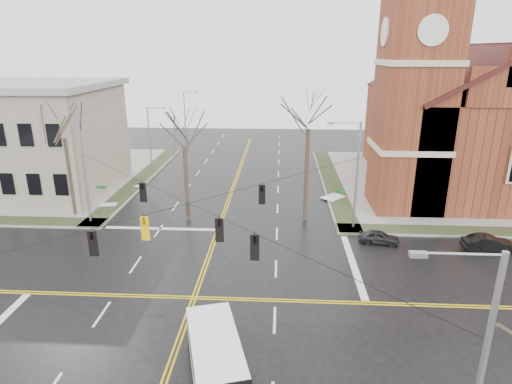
# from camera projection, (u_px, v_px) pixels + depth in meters

# --- Properties ---
(ground) EXTENTS (120.00, 120.00, 0.00)m
(ground) POSITION_uv_depth(u_px,v_px,m) (194.00, 298.00, 26.35)
(ground) COLOR black
(ground) RESTS_ON ground
(sidewalks) EXTENTS (80.00, 80.00, 0.17)m
(sidewalks) POSITION_uv_depth(u_px,v_px,m) (194.00, 297.00, 26.33)
(sidewalks) COLOR gray
(sidewalks) RESTS_ON ground
(road_markings) EXTENTS (100.00, 100.00, 0.01)m
(road_markings) POSITION_uv_depth(u_px,v_px,m) (194.00, 298.00, 26.35)
(road_markings) COLOR gold
(road_markings) RESTS_ON ground
(church) EXTENTS (24.28, 27.48, 27.50)m
(church) POSITION_uv_depth(u_px,v_px,m) (464.00, 110.00, 45.83)
(church) COLOR maroon
(church) RESTS_ON ground
(civic_building_a) EXTENTS (18.00, 14.00, 11.00)m
(civic_building_a) POSITION_uv_depth(u_px,v_px,m) (21.00, 141.00, 44.76)
(civic_building_a) COLOR gray
(civic_building_a) RESTS_ON ground
(signal_pole_ne) EXTENTS (2.75, 0.22, 9.00)m
(signal_pole_ne) POSITION_uv_depth(u_px,v_px,m) (355.00, 173.00, 35.07)
(signal_pole_ne) COLOR gray
(signal_pole_ne) RESTS_ON ground
(signal_pole_nw) EXTENTS (2.75, 0.22, 9.00)m
(signal_pole_nw) POSITION_uv_depth(u_px,v_px,m) (86.00, 169.00, 36.30)
(signal_pole_nw) COLOR gray
(signal_pole_nw) RESTS_ON ground
(signal_pole_se) EXTENTS (2.75, 0.22, 9.00)m
(signal_pole_se) POSITION_uv_depth(u_px,v_px,m) (475.00, 374.00, 13.28)
(signal_pole_se) COLOR gray
(signal_pole_se) RESTS_ON ground
(span_wires) EXTENTS (23.02, 23.02, 0.03)m
(span_wires) POSITION_uv_depth(u_px,v_px,m) (189.00, 203.00, 24.39)
(span_wires) COLOR black
(span_wires) RESTS_ON ground
(traffic_signals) EXTENTS (8.21, 8.26, 1.30)m
(traffic_signals) POSITION_uv_depth(u_px,v_px,m) (187.00, 220.00, 24.00)
(traffic_signals) COLOR black
(traffic_signals) RESTS_ON ground
(streetlight_north_a) EXTENTS (2.30, 0.20, 8.00)m
(streetlight_north_a) POSITION_uv_depth(u_px,v_px,m) (151.00, 137.00, 52.05)
(streetlight_north_a) COLOR gray
(streetlight_north_a) RESTS_ON ground
(streetlight_north_b) EXTENTS (2.30, 0.20, 8.00)m
(streetlight_north_b) POSITION_uv_depth(u_px,v_px,m) (186.00, 114.00, 70.99)
(streetlight_north_b) COLOR gray
(streetlight_north_b) RESTS_ON ground
(cargo_van) EXTENTS (3.71, 6.06, 2.17)m
(cargo_van) POSITION_uv_depth(u_px,v_px,m) (215.00, 352.00, 19.71)
(cargo_van) COLOR white
(cargo_van) RESTS_ON ground
(parked_car_a) EXTENTS (3.28, 1.81, 1.06)m
(parked_car_a) POSITION_uv_depth(u_px,v_px,m) (379.00, 237.00, 33.65)
(parked_car_a) COLOR black
(parked_car_a) RESTS_ON ground
(parked_car_b) EXTENTS (3.79, 1.38, 1.24)m
(parked_car_b) POSITION_uv_depth(u_px,v_px,m) (489.00, 243.00, 32.32)
(parked_car_b) COLOR black
(parked_car_b) RESTS_ON ground
(tree_nw_far) EXTENTS (4.00, 4.00, 10.66)m
(tree_nw_far) POSITION_uv_depth(u_px,v_px,m) (64.00, 133.00, 37.02)
(tree_nw_far) COLOR #342A21
(tree_nw_far) RESTS_ON ground
(tree_nw_near) EXTENTS (4.00, 4.00, 9.65)m
(tree_nw_near) POSITION_uv_depth(u_px,v_px,m) (184.00, 142.00, 36.53)
(tree_nw_near) COLOR #342A21
(tree_nw_near) RESTS_ON ground
(tree_ne) EXTENTS (4.00, 4.00, 12.04)m
(tree_ne) POSITION_uv_depth(u_px,v_px,m) (308.00, 123.00, 35.81)
(tree_ne) COLOR #342A21
(tree_ne) RESTS_ON ground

